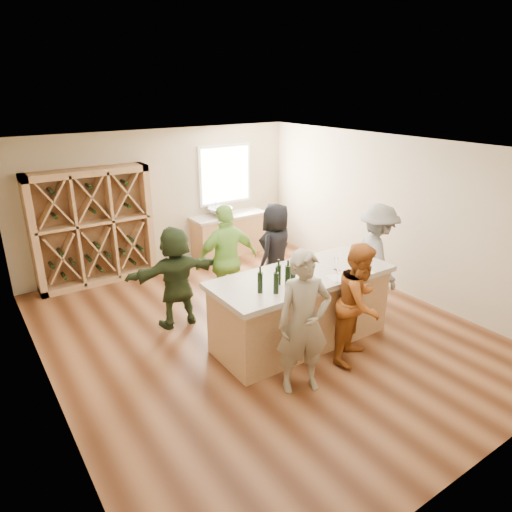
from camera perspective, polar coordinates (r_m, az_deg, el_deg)
floor at (r=7.30m, az=0.24°, el=-9.46°), size 6.00×7.00×0.10m
ceiling at (r=6.36m, az=0.28°, el=13.75°), size 6.00×7.00×0.10m
wall_back at (r=9.71m, az=-11.80°, el=7.06°), size 6.00×0.10×2.80m
wall_front at (r=4.53m, az=27.21°, el=-11.25°), size 6.00×0.10×2.80m
wall_left at (r=5.68m, az=-26.09°, el=-4.58°), size 0.10×7.00×2.80m
wall_right at (r=8.71m, az=17.08°, el=5.03°), size 0.10×7.00×2.80m
window_frame at (r=10.22m, az=-3.91°, el=10.13°), size 1.30×0.06×1.30m
window_pane at (r=10.19m, az=-3.81°, el=10.10°), size 1.18×0.01×1.18m
wine_rack at (r=9.08m, az=-19.68°, el=3.36°), size 2.20×0.45×2.20m
back_counter_base at (r=10.27m, az=-3.44°, el=2.59°), size 1.60×0.58×0.86m
back_counter_top at (r=10.14m, az=-3.50°, el=5.06°), size 1.70×0.62×0.06m
sink at (r=10.01m, az=-4.50°, el=5.56°), size 0.54×0.54×0.19m
faucet at (r=10.15m, az=-5.02°, el=6.08°), size 0.02×0.02×0.30m
tasting_counter_base at (r=6.79m, az=5.64°, el=-6.77°), size 2.60×1.00×1.00m
tasting_counter_top at (r=6.56m, az=5.81°, el=-2.58°), size 2.72×1.12×0.08m
wine_bottle_a at (r=5.89m, az=0.52°, el=-3.33°), size 0.09×0.09×0.28m
wine_bottle_b at (r=5.88m, az=2.53°, el=-3.40°), size 0.09×0.09×0.29m
wine_bottle_c at (r=6.13m, az=2.84°, el=-2.36°), size 0.09×0.09×0.28m
wine_bottle_d at (r=6.04m, az=4.00°, el=-2.61°), size 0.10×0.10×0.31m
wine_bottle_e at (r=6.23m, az=4.67°, el=-1.95°), size 0.09×0.09×0.30m
wine_glass_a at (r=6.02m, az=7.03°, el=-3.39°), size 0.09×0.09×0.20m
wine_glass_b at (r=6.31m, az=10.17°, el=-2.55°), size 0.07×0.07×0.17m
wine_glass_c at (r=6.63m, az=13.01°, el=-1.58°), size 0.07×0.07×0.18m
wine_glass_d at (r=6.73m, az=9.94°, el=-0.97°), size 0.09×0.09×0.18m
wine_glass_e at (r=6.95m, az=12.84°, el=-0.52°), size 0.08×0.08×0.17m
tasting_menu_a at (r=6.07m, az=5.74°, el=-4.12°), size 0.22×0.30×0.00m
tasting_menu_b at (r=6.46m, az=10.08°, el=-2.76°), size 0.27×0.32×0.00m
tasting_menu_c at (r=6.78m, az=13.31°, el=-1.87°), size 0.21×0.28×0.00m
person_near_left at (r=5.58m, az=5.98°, el=-8.32°), size 0.80×0.69×1.85m
person_near_right at (r=6.35m, az=12.80°, el=-5.75°), size 0.94×0.75×1.69m
person_server at (r=7.86m, az=14.84°, el=-0.19°), size 0.96×1.29×1.82m
person_far_mid at (r=7.46m, az=-3.64°, el=-0.50°), size 1.13×0.66×1.85m
person_far_right at (r=8.04m, az=2.47°, el=0.61°), size 0.99×0.83×1.72m
person_far_left at (r=7.19m, az=-9.97°, el=-2.57°), size 1.55×0.67×1.63m
wine_glass_f at (r=6.62m, az=4.41°, el=-1.08°), size 0.07×0.07×0.18m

